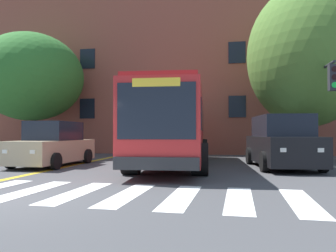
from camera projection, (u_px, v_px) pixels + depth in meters
ground_plane at (4, 200)px, 6.92m from camera, size 120.00×120.00×0.00m
crosswalk at (9, 190)px, 8.18m from camera, size 14.44×3.44×0.01m
lane_line_yellow_inner at (126, 154)px, 22.20m from camera, size 0.12×36.00×0.01m
lane_line_yellow_outer at (128, 154)px, 22.17m from camera, size 0.12×36.00×0.01m
city_bus at (175, 126)px, 14.42m from camera, size 3.40×11.02×3.19m
car_tan_near_lane at (53, 146)px, 14.26m from camera, size 2.22×4.64×1.92m
car_black_far_lane at (281, 143)px, 13.35m from camera, size 2.68×5.12×2.13m
car_grey_behind_bus at (212, 141)px, 24.18m from camera, size 2.45×4.42×1.85m
traffic_light_near_corner at (320, 95)px, 14.03m from camera, size 0.35×3.25×4.62m
street_tree_curbside_large at (307, 56)px, 16.40m from camera, size 6.35×6.82×8.90m
street_tree_curbside_small at (31, 77)px, 20.46m from camera, size 8.91×9.03×7.63m
building_facade at (169, 72)px, 25.88m from camera, size 38.68×7.79×12.55m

